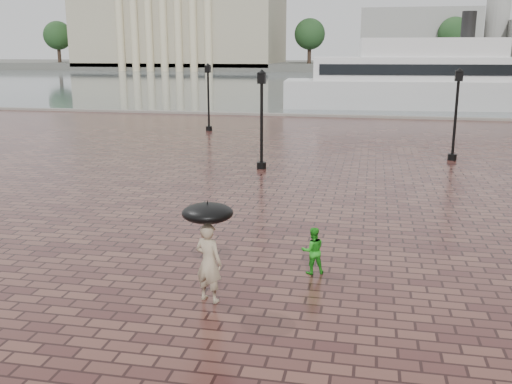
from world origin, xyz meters
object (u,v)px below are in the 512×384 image
child_pedestrian (313,250)px  adult_pedestrian (209,263)px  street_lamps (364,105)px  ferry_near (429,80)px

child_pedestrian → adult_pedestrian: bearing=24.8°
child_pedestrian → street_lamps: bearing=-112.4°
street_lamps → child_pedestrian: size_ratio=18.18×
adult_pedestrian → child_pedestrian: size_ratio=1.51×
child_pedestrian → ferry_near: bearing=-118.3°
ferry_near → adult_pedestrian: bearing=-104.7°
ferry_near → child_pedestrian: bearing=-102.5°
adult_pedestrian → ferry_near: ferry_near is taller
child_pedestrian → ferry_near: size_ratio=0.04×
adult_pedestrian → child_pedestrian: (2.06, 2.04, -0.30)m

